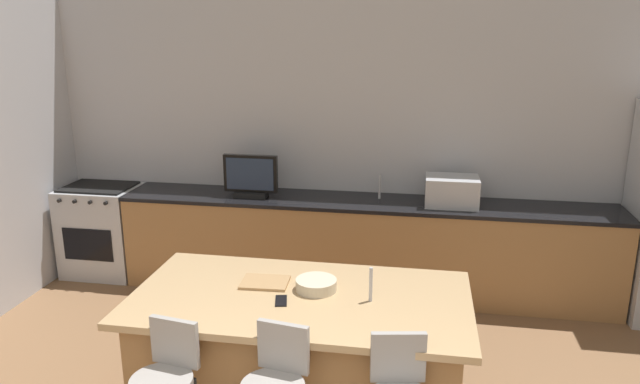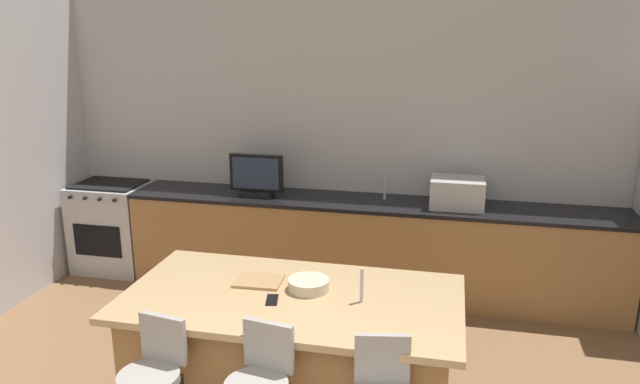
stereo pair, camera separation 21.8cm
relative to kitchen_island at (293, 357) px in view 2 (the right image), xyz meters
name	(u,v)px [view 2 (the right image)]	position (x,y,z in m)	size (l,w,h in m)	color
wall_back	(386,137)	(0.29, 2.44, 1.02)	(7.04, 0.12, 2.96)	#BCBCC1
counter_back	(369,247)	(0.20, 2.06, 0.00)	(4.72, 0.62, 0.93)	#9E7042
kitchen_island	(293,357)	(0.00, 0.00, 0.00)	(2.12, 1.11, 0.90)	black
range_oven	(113,226)	(-2.54, 2.06, 0.01)	(0.75, 0.63, 0.95)	#B7BABF
microwave	(457,193)	(1.00, 2.06, 0.60)	(0.48, 0.36, 0.27)	#B7BABF
tv_monitor	(256,177)	(-0.90, 2.01, 0.66)	(0.53, 0.16, 0.41)	black
sink_faucet_back	(385,187)	(0.33, 2.16, 0.59)	(0.02, 0.02, 0.24)	#B2B2B7
sink_faucet_island	(362,285)	(0.44, 0.00, 0.55)	(0.02, 0.02, 0.22)	#B2B2B7
fruit_bowl	(309,285)	(0.08, 0.10, 0.48)	(0.26, 0.26, 0.07)	beige
cell_phone	(272,300)	(-0.10, -0.10, 0.44)	(0.07, 0.15, 0.01)	black
cutting_board	(259,281)	(-0.26, 0.14, 0.45)	(0.31, 0.23, 0.02)	#A87F51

